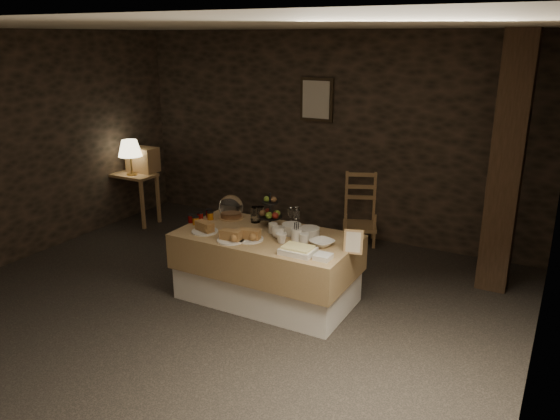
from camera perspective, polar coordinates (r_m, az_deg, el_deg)
The scene contains 28 objects.
ground_plane at distance 5.44m, azimuth -6.26°, elevation -9.99°, with size 5.50×5.00×0.01m, color black.
room_shell at distance 4.92m, azimuth -6.87°, elevation 6.33°, with size 5.52×5.02×2.60m.
buffet_table at distance 5.39m, azimuth -1.39°, elevation -5.52°, with size 1.74×0.92×0.69m.
console_table at distance 7.85m, azimuth -15.15°, elevation 2.77°, with size 0.66×0.38×0.71m.
table_lamp at distance 7.67m, azimuth -15.42°, elevation 6.20°, with size 0.32×0.32×0.48m.
wine_rack at distance 7.87m, azimuth -14.16°, elevation 5.14°, with size 0.42×0.26×0.34m, color olive.
chair at distance 6.98m, azimuth 8.54°, elevation -0.20°, with size 0.53×0.52×0.69m.
timber_column at distance 5.84m, azimuth 22.61°, elevation 4.29°, with size 0.30×0.30×2.60m, color black.
framed_picture at distance 7.08m, azimuth 3.84°, elevation 11.45°, with size 0.45×0.04×0.55m.
plate_stack_a at distance 5.29m, azimuth 1.21°, elevation -1.98°, with size 0.19×0.19×0.10m, color silver.
plate_stack_b at distance 5.24m, azimuth 3.08°, elevation -2.30°, with size 0.20×0.20×0.09m, color silver.
cutlery_holder at distance 5.11m, azimuth 1.72°, elevation -2.61°, with size 0.10×0.10×0.12m, color silver.
cup_a at distance 5.20m, azimuth -0.23°, elevation -2.32°, with size 0.13×0.13×0.10m, color silver.
cup_b at distance 5.06m, azimuth 0.15°, elevation -2.95°, with size 0.10×0.10×0.10m, color silver.
mug_c at distance 5.32m, azimuth -0.73°, elevation -1.89°, with size 0.09×0.09×0.10m, color silver.
mug_d at distance 5.07m, azimuth 2.53°, elevation -2.97°, with size 0.08×0.08×0.09m, color silver.
bowl at distance 5.02m, azimuth 4.40°, elevation -3.44°, with size 0.21×0.21×0.05m, color silver.
cake_dome at distance 5.75m, azimuth -5.15°, elevation 0.16°, with size 0.26×0.26×0.26m.
fruit_stand at distance 5.50m, azimuth -1.02°, elevation -0.30°, with size 0.24×0.24×0.34m.
bread_platter_left at distance 5.39m, azimuth -7.87°, elevation -1.90°, with size 0.26×0.26×0.11m.
bread_platter_center at distance 5.13m, azimuth -5.17°, elevation -2.82°, with size 0.26×0.26×0.11m.
bread_platter_right at distance 5.15m, azimuth -3.18°, elevation -2.71°, with size 0.26×0.26×0.11m.
jam_jars at distance 5.72m, azimuth -8.22°, elevation -0.76°, with size 0.18×0.32×0.07m.
tart_dish at distance 4.83m, azimuth 1.88°, elevation -4.22°, with size 0.30×0.22×0.07m.
square_dish at distance 4.73m, azimuth 4.51°, elevation -4.89°, with size 0.14×0.14×0.04m, color silver.
menu_frame at distance 4.90m, azimuth 7.67°, elevation -3.33°, with size 0.17×0.02×0.22m, color olive.
storage_jar_a at distance 5.62m, azimuth -2.58°, elevation -0.48°, with size 0.10×0.10×0.16m, color white.
storage_jar_b at distance 5.69m, azimuth -2.12°, elevation -0.35°, with size 0.09×0.09×0.14m, color white.
Camera 1 is at (2.81, -3.92, 2.53)m, focal length 35.00 mm.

